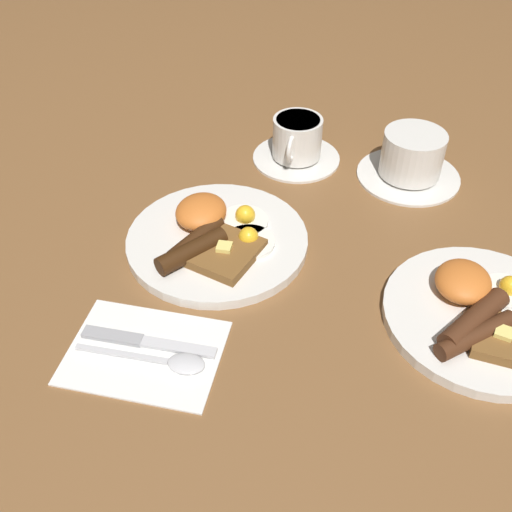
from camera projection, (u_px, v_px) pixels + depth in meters
name	position (u px, v px, depth m)	size (l,w,h in m)	color
ground_plane	(218.00, 245.00, 0.87)	(3.00, 3.00, 0.00)	brown
breakfast_plate_near	(216.00, 237.00, 0.86)	(0.26, 0.26, 0.05)	silver
breakfast_plate_far	(481.00, 313.00, 0.75)	(0.25, 0.25, 0.05)	silver
teacup_near	(297.00, 143.00, 1.01)	(0.15, 0.15, 0.08)	silver
teacup_far	(412.00, 158.00, 0.97)	(0.17, 0.17, 0.08)	silver
napkin	(145.00, 352.00, 0.72)	(0.14, 0.18, 0.01)	white
knife	(141.00, 341.00, 0.72)	(0.04, 0.17, 0.01)	silver
spoon	(172.00, 361.00, 0.70)	(0.04, 0.16, 0.01)	silver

